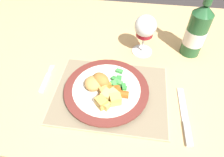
{
  "coord_description": "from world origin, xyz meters",
  "views": [
    {
      "loc": [
        0.05,
        -0.55,
        1.23
      ],
      "look_at": [
        -0.01,
        -0.15,
        0.78
      ],
      "focal_mm": 32.0,
      "sensor_mm": 36.0,
      "label": 1
    }
  ],
  "objects_px": {
    "dinner_plate": "(106,90)",
    "wine_glass": "(145,28)",
    "table_knife": "(185,120)",
    "dining_table": "(119,73)",
    "bottle": "(197,31)",
    "fork": "(46,80)"
  },
  "relations": [
    {
      "from": "table_knife",
      "to": "wine_glass",
      "type": "relative_size",
      "value": 1.28
    },
    {
      "from": "dining_table",
      "to": "table_knife",
      "type": "bearing_deg",
      "value": -49.29
    },
    {
      "from": "dining_table",
      "to": "bottle",
      "type": "distance_m",
      "value": 0.32
    },
    {
      "from": "fork",
      "to": "dinner_plate",
      "type": "bearing_deg",
      "value": -6.59
    },
    {
      "from": "fork",
      "to": "wine_glass",
      "type": "xyz_separation_m",
      "value": [
        0.3,
        0.19,
        0.1
      ]
    },
    {
      "from": "dining_table",
      "to": "wine_glass",
      "type": "bearing_deg",
      "value": 23.99
    },
    {
      "from": "dining_table",
      "to": "bottle",
      "type": "xyz_separation_m",
      "value": [
        0.25,
        0.06,
        0.19
      ]
    },
    {
      "from": "wine_glass",
      "to": "dining_table",
      "type": "bearing_deg",
      "value": -156.01
    },
    {
      "from": "dining_table",
      "to": "wine_glass",
      "type": "xyz_separation_m",
      "value": [
        0.08,
        0.03,
        0.2
      ]
    },
    {
      "from": "fork",
      "to": "table_knife",
      "type": "distance_m",
      "value": 0.44
    },
    {
      "from": "dining_table",
      "to": "fork",
      "type": "relative_size",
      "value": 11.09
    },
    {
      "from": "dining_table",
      "to": "bottle",
      "type": "bearing_deg",
      "value": 12.48
    },
    {
      "from": "wine_glass",
      "to": "bottle",
      "type": "height_order",
      "value": "bottle"
    },
    {
      "from": "table_knife",
      "to": "wine_glass",
      "type": "bearing_deg",
      "value": 115.23
    },
    {
      "from": "dining_table",
      "to": "table_knife",
      "type": "distance_m",
      "value": 0.33
    },
    {
      "from": "dinner_plate",
      "to": "wine_glass",
      "type": "distance_m",
      "value": 0.25
    },
    {
      "from": "dining_table",
      "to": "table_knife",
      "type": "relative_size",
      "value": 7.02
    },
    {
      "from": "table_knife",
      "to": "dining_table",
      "type": "bearing_deg",
      "value": 130.71
    },
    {
      "from": "dinner_plate",
      "to": "fork",
      "type": "height_order",
      "value": "dinner_plate"
    },
    {
      "from": "fork",
      "to": "bottle",
      "type": "xyz_separation_m",
      "value": [
        0.48,
        0.21,
        0.09
      ]
    },
    {
      "from": "fork",
      "to": "bottle",
      "type": "distance_m",
      "value": 0.53
    },
    {
      "from": "dining_table",
      "to": "fork",
      "type": "distance_m",
      "value": 0.29
    }
  ]
}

